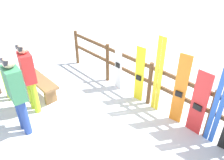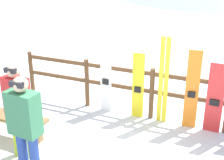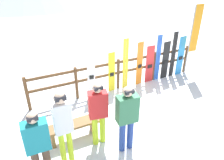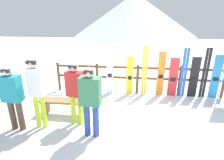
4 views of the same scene
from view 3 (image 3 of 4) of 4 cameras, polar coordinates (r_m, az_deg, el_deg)
The scene contains 17 objects.
ground_plane at distance 6.31m, azimuth 9.89°, elevation -10.27°, with size 40.00×40.00×0.00m, color white.
fence at distance 7.37m, azimuth 1.65°, elevation 2.36°, with size 6.01×0.10×1.09m.
bench at distance 5.54m, azimuth -10.18°, elevation -12.09°, with size 1.37×0.36×0.46m.
person_teal at distance 4.46m, azimuth -18.85°, elevation -15.27°, with size 0.47×0.26×1.63m.
person_white at distance 4.52m, azimuth -12.66°, elevation -10.94°, with size 0.37×0.24×1.81m.
person_red at distance 4.98m, azimuth -3.63°, elevation -7.90°, with size 0.46×0.31×1.65m.
person_plaid_green at distance 4.82m, azimuth 3.94°, elevation -9.18°, with size 0.48×0.30×1.68m.
snowboard_white at distance 6.92m, azimuth -5.46°, elevation 1.32°, with size 0.25×0.07×1.53m.
snowboard_yellow at distance 7.20m, azimuth -0.10°, elevation 1.99°, with size 0.24×0.07×1.40m.
ski_pair_yellow at distance 7.33m, azimuth 3.53°, elevation 4.14°, with size 0.19×0.02×1.78m.
snowboard_orange at distance 7.64m, azimuth 7.22°, elevation 4.17°, with size 0.26×0.08×1.58m.
snowboard_red at distance 7.90m, azimuth 9.82°, elevation 4.04°, with size 0.31×0.06×1.38m.
ski_pair_blue at distance 8.03m, azimuth 11.91°, elevation 5.58°, with size 0.19×0.02×1.72m.
snowboard_black_stripe at distance 8.29m, azimuth 13.78°, elevation 4.99°, with size 0.31×0.07×1.43m.
ski_pair_black at distance 8.44m, azimuth 15.72°, elevation 6.36°, with size 0.20×0.02×1.74m.
snowboard_blue at distance 8.72m, azimuth 17.48°, elevation 5.99°, with size 0.30×0.06×1.53m.
rental_flag at distance 8.41m, azimuth 20.54°, elevation 11.15°, with size 0.40×0.04×2.67m.
Camera 3 is at (-3.06, -3.89, 3.91)m, focal length 35.00 mm.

